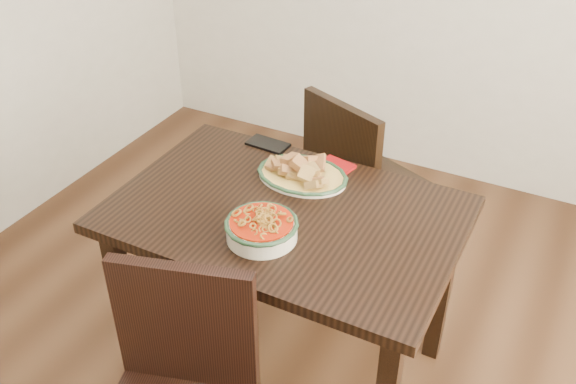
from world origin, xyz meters
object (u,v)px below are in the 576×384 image
at_px(dining_table, 285,233).
at_px(noodle_bowl, 262,227).
at_px(fish_plate, 302,167).
at_px(smartphone, 268,144).
at_px(chair_far, 357,178).

xyz_separation_m(dining_table, noodle_bowl, (0.00, -0.17, 0.15)).
relative_size(dining_table, fish_plate, 3.50).
bearing_deg(noodle_bowl, smartphone, 117.01).
xyz_separation_m(dining_table, chair_far, (0.01, 0.66, -0.15)).
distance_m(noodle_bowl, smartphone, 0.59).
relative_size(chair_far, smartphone, 5.46).
xyz_separation_m(chair_far, fish_plate, (-0.04, -0.46, 0.30)).
relative_size(dining_table, smartphone, 7.20).
height_order(dining_table, fish_plate, fish_plate).
bearing_deg(dining_table, smartphone, 126.54).
xyz_separation_m(fish_plate, noodle_bowl, (0.04, -0.37, -0.00)).
bearing_deg(noodle_bowl, fish_plate, 96.34).
bearing_deg(dining_table, chair_far, 89.51).
height_order(fish_plate, noodle_bowl, fish_plate).
distance_m(chair_far, noodle_bowl, 0.88).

